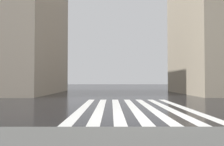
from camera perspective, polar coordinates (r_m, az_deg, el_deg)
ground_plane at (r=11.33m, az=9.73°, el=-10.00°), size 220.00×220.00×0.00m
zebra_crossing at (r=15.20m, az=4.92°, el=-7.90°), size 13.00×6.50×0.01m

